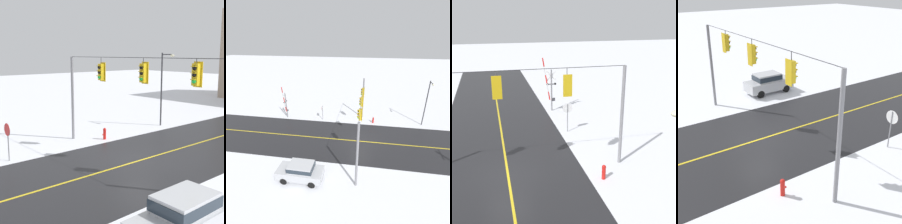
# 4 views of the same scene
# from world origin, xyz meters

# --- Properties ---
(ground_plane) EXTENTS (160.00, 160.00, 0.00)m
(ground_plane) POSITION_xyz_m (0.00, 0.00, 0.00)
(ground_plane) COLOR white
(road_asphalt) EXTENTS (9.00, 80.00, 0.01)m
(road_asphalt) POSITION_xyz_m (0.00, 6.00, 0.00)
(road_asphalt) COLOR black
(road_asphalt) RESTS_ON ground
(lane_centre_line) EXTENTS (0.14, 72.00, 0.01)m
(lane_centre_line) POSITION_xyz_m (0.00, 6.00, 0.01)
(lane_centre_line) COLOR gold
(lane_centre_line) RESTS_ON ground
(signal_span) EXTENTS (14.20, 0.47, 6.22)m
(signal_span) POSITION_xyz_m (0.10, -0.01, 4.26)
(signal_span) COLOR gray
(signal_span) RESTS_ON ground
(stop_sign) EXTENTS (0.80, 0.09, 2.35)m
(stop_sign) POSITION_xyz_m (-5.15, -5.94, 1.71)
(stop_sign) COLOR gray
(stop_sign) RESTS_ON ground
(railroad_crossing) EXTENTS (1.34, 0.31, 5.12)m
(railroad_crossing) POSITION_xyz_m (-4.99, -11.63, 2.34)
(railroad_crossing) COLOR gray
(railroad_crossing) RESTS_ON ground
(parked_car_silver) EXTENTS (1.82, 4.20, 1.74)m
(parked_car_silver) POSITION_xyz_m (7.10, -4.96, 0.95)
(parked_car_silver) COLOR #B7BABF
(parked_car_silver) RESTS_ON ground
(streetlamp_near) EXTENTS (1.39, 0.28, 6.50)m
(streetlamp_near) POSITION_xyz_m (-5.59, 8.67, 3.92)
(streetlamp_near) COLOR #38383D
(streetlamp_near) RESTS_ON ground
(fire_hydrant) EXTENTS (0.24, 0.31, 0.88)m
(fire_hydrant) POSITION_xyz_m (-5.29, 1.69, 0.47)
(fire_hydrant) COLOR red
(fire_hydrant) RESTS_ON ground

